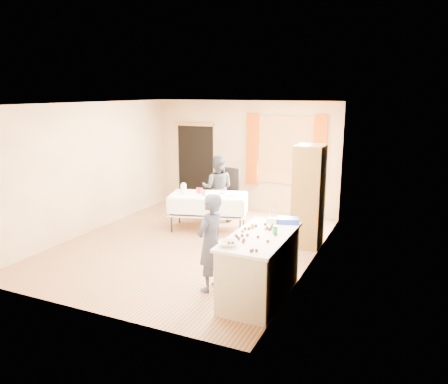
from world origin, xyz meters
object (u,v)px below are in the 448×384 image
at_px(chair, 226,203).
at_px(girl, 210,243).
at_px(cabinet, 309,196).
at_px(woman, 218,188).
at_px(party_table, 208,208).
at_px(counter, 260,266).

bearing_deg(chair, girl, -58.52).
bearing_deg(girl, cabinet, 170.74).
bearing_deg(cabinet, woman, 160.05).
bearing_deg(party_table, woman, 83.21).
xyz_separation_m(cabinet, party_table, (-2.10, 0.13, -0.49)).
bearing_deg(cabinet, counter, -92.46).
relative_size(party_table, chair, 1.54).
relative_size(counter, girl, 1.11).
relative_size(counter, woman, 1.09).
xyz_separation_m(cabinet, counter, (-0.10, -2.33, -0.49)).
bearing_deg(chair, woman, -93.68).
bearing_deg(chair, cabinet, -16.32).
height_order(counter, party_table, counter).
xyz_separation_m(cabinet, chair, (-2.13, 1.10, -0.61)).
xyz_separation_m(counter, party_table, (-2.00, 2.45, -0.01)).
bearing_deg(chair, party_table, -77.48).
relative_size(party_table, girl, 1.21).
bearing_deg(woman, party_table, 81.92).
xyz_separation_m(chair, woman, (-0.08, -0.30, 0.39)).
relative_size(cabinet, counter, 1.18).
distance_m(party_table, girl, 2.83).
distance_m(chair, woman, 0.50).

